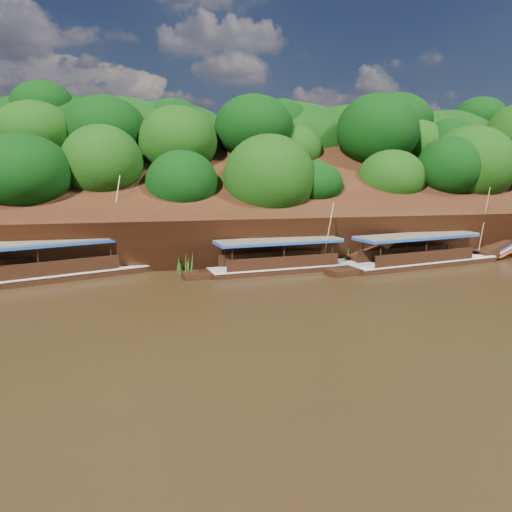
{
  "coord_description": "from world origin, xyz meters",
  "views": [
    {
      "loc": [
        -7.44,
        -25.45,
        7.18
      ],
      "look_at": [
        -0.36,
        7.0,
        1.35
      ],
      "focal_mm": 35.0,
      "sensor_mm": 36.0,
      "label": 1
    }
  ],
  "objects": [
    {
      "name": "boat_2",
      "position": [
        -12.98,
        8.77,
        0.59
      ],
      "size": [
        16.23,
        8.15,
        7.2
      ],
      "rotation": [
        0.0,
        0.0,
        0.38
      ],
      "color": "black",
      "rests_on": "ground"
    },
    {
      "name": "ground",
      "position": [
        0.0,
        0.0,
        0.0
      ],
      "size": [
        160.0,
        160.0,
        0.0
      ],
      "primitive_type": "plane",
      "color": "black",
      "rests_on": "ground"
    },
    {
      "name": "boat_1",
      "position": [
        2.82,
        7.95,
        0.53
      ],
      "size": [
        13.57,
        3.66,
        5.28
      ],
      "rotation": [
        0.0,
        0.0,
        0.13
      ],
      "color": "black",
      "rests_on": "ground"
    },
    {
      "name": "riverbank",
      "position": [
        -0.01,
        22.73,
        1.89
      ],
      "size": [
        120.0,
        30.06,
        19.4
      ],
      "color": "black",
      "rests_on": "ground"
    },
    {
      "name": "reeds",
      "position": [
        -2.63,
        9.48,
        0.91
      ],
      "size": [
        48.55,
        2.42,
        2.11
      ],
      "color": "#1F6419",
      "rests_on": "ground"
    },
    {
      "name": "boat_0",
      "position": [
        13.34,
        7.75,
        0.55
      ],
      "size": [
        14.97,
        5.18,
        6.26
      ],
      "rotation": [
        0.0,
        0.0,
        0.22
      ],
      "color": "black",
      "rests_on": "ground"
    }
  ]
}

